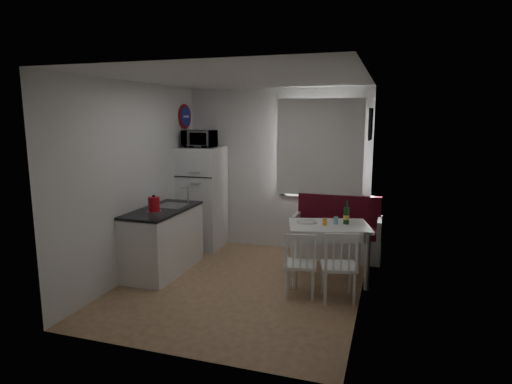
# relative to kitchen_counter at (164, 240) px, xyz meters

# --- Properties ---
(floor) EXTENTS (3.00, 3.50, 0.02)m
(floor) POSITION_rel_kitchen_counter_xyz_m (1.20, -0.16, -0.46)
(floor) COLOR #94714F
(floor) RESTS_ON ground
(ceiling) EXTENTS (3.00, 3.50, 0.02)m
(ceiling) POSITION_rel_kitchen_counter_xyz_m (1.20, -0.16, 2.14)
(ceiling) COLOR white
(ceiling) RESTS_ON wall_back
(wall_back) EXTENTS (3.00, 0.02, 2.60)m
(wall_back) POSITION_rel_kitchen_counter_xyz_m (1.20, 1.59, 0.84)
(wall_back) COLOR white
(wall_back) RESTS_ON floor
(wall_front) EXTENTS (3.00, 0.02, 2.60)m
(wall_front) POSITION_rel_kitchen_counter_xyz_m (1.20, -1.91, 0.84)
(wall_front) COLOR white
(wall_front) RESTS_ON floor
(wall_left) EXTENTS (0.02, 3.50, 2.60)m
(wall_left) POSITION_rel_kitchen_counter_xyz_m (-0.30, -0.16, 0.84)
(wall_left) COLOR white
(wall_left) RESTS_ON floor
(wall_right) EXTENTS (0.02, 3.50, 2.60)m
(wall_right) POSITION_rel_kitchen_counter_xyz_m (2.70, -0.16, 0.84)
(wall_right) COLOR white
(wall_right) RESTS_ON floor
(window) EXTENTS (1.22, 0.06, 1.47)m
(window) POSITION_rel_kitchen_counter_xyz_m (1.90, 1.56, 1.17)
(window) COLOR white
(window) RESTS_ON wall_back
(curtain) EXTENTS (1.35, 0.02, 1.50)m
(curtain) POSITION_rel_kitchen_counter_xyz_m (1.90, 1.49, 1.22)
(curtain) COLOR white
(curtain) RESTS_ON wall_back
(kitchen_counter) EXTENTS (0.62, 1.32, 1.16)m
(kitchen_counter) POSITION_rel_kitchen_counter_xyz_m (0.00, 0.00, 0.00)
(kitchen_counter) COLOR white
(kitchen_counter) RESTS_ON floor
(wall_sign) EXTENTS (0.03, 0.40, 0.40)m
(wall_sign) POSITION_rel_kitchen_counter_xyz_m (-0.27, 1.29, 1.69)
(wall_sign) COLOR navy
(wall_sign) RESTS_ON wall_left
(picture_frame) EXTENTS (0.04, 0.52, 0.42)m
(picture_frame) POSITION_rel_kitchen_counter_xyz_m (2.67, 0.94, 1.59)
(picture_frame) COLOR black
(picture_frame) RESTS_ON wall_right
(bench) EXTENTS (1.33, 0.51, 0.95)m
(bench) POSITION_rel_kitchen_counter_xyz_m (2.23, 1.36, -0.14)
(bench) COLOR white
(bench) RESTS_ON floor
(dining_table) EXTENTS (1.17, 0.96, 0.77)m
(dining_table) POSITION_rel_kitchen_counter_xyz_m (2.24, 0.35, 0.22)
(dining_table) COLOR white
(dining_table) RESTS_ON floor
(chair_left) EXTENTS (0.43, 0.41, 0.43)m
(chair_left) POSITION_rel_kitchen_counter_xyz_m (1.99, -0.30, 0.04)
(chair_left) COLOR white
(chair_left) RESTS_ON floor
(chair_right) EXTENTS (0.49, 0.48, 0.46)m
(chair_right) POSITION_rel_kitchen_counter_xyz_m (2.45, -0.31, 0.08)
(chair_right) COLOR white
(chair_right) RESTS_ON floor
(fridge) EXTENTS (0.66, 0.66, 1.66)m
(fridge) POSITION_rel_kitchen_counter_xyz_m (0.02, 1.24, 0.38)
(fridge) COLOR white
(fridge) RESTS_ON floor
(microwave) EXTENTS (0.50, 0.34, 0.28)m
(microwave) POSITION_rel_kitchen_counter_xyz_m (0.02, 1.19, 1.34)
(microwave) COLOR white
(microwave) RESTS_ON fridge
(kettle) EXTENTS (0.18, 0.18, 0.24)m
(kettle) POSITION_rel_kitchen_counter_xyz_m (0.05, -0.29, 0.56)
(kettle) COLOR red
(kettle) RESTS_ON kitchen_counter
(wine_bottle) EXTENTS (0.08, 0.08, 0.31)m
(wine_bottle) POSITION_rel_kitchen_counter_xyz_m (2.45, 0.45, 0.46)
(wine_bottle) COLOR #154118
(wine_bottle) RESTS_ON dining_table
(drinking_glass_orange) EXTENTS (0.06, 0.06, 0.09)m
(drinking_glass_orange) POSITION_rel_kitchen_counter_xyz_m (2.19, 0.30, 0.36)
(drinking_glass_orange) COLOR orange
(drinking_glass_orange) RESTS_ON dining_table
(drinking_glass_blue) EXTENTS (0.06, 0.06, 0.10)m
(drinking_glass_blue) POSITION_rel_kitchen_counter_xyz_m (2.32, 0.40, 0.36)
(drinking_glass_blue) COLOR #81BEDC
(drinking_glass_blue) RESTS_ON dining_table
(plate) EXTENTS (0.27, 0.27, 0.02)m
(plate) POSITION_rel_kitchen_counter_xyz_m (1.94, 0.37, 0.32)
(plate) COLOR white
(plate) RESTS_ON dining_table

